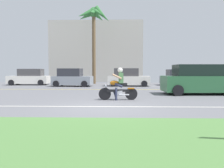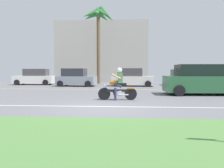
# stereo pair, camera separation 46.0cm
# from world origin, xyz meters

# --- Properties ---
(ground) EXTENTS (56.00, 30.00, 0.04)m
(ground) POSITION_xyz_m (0.00, 3.00, -0.02)
(ground) COLOR slate
(grass_median) EXTENTS (56.00, 3.80, 0.06)m
(grass_median) POSITION_xyz_m (0.00, -4.10, 0.03)
(grass_median) COLOR #548442
(grass_median) RESTS_ON ground
(lane_line_near) EXTENTS (50.40, 0.12, 0.01)m
(lane_line_near) POSITION_xyz_m (0.00, 0.17, 0.00)
(lane_line_near) COLOR silver
(lane_line_near) RESTS_ON ground
(lane_line_far) EXTENTS (50.40, 0.12, 0.01)m
(lane_line_far) POSITION_xyz_m (0.00, 8.27, 0.00)
(lane_line_far) COLOR yellow
(lane_line_far) RESTS_ON ground
(motorcyclist) EXTENTS (1.94, 0.63, 1.62)m
(motorcyclist) POSITION_xyz_m (0.53, 2.23, 0.69)
(motorcyclist) COLOR black
(motorcyclist) RESTS_ON ground
(suv_nearby) EXTENTS (4.69, 2.18, 1.84)m
(suv_nearby) POSITION_xyz_m (5.61, 5.04, 0.90)
(suv_nearby) COLOR #2D663D
(suv_nearby) RESTS_ON ground
(parked_car_0) EXTENTS (4.09, 2.02, 1.64)m
(parked_car_0) POSITION_xyz_m (-8.58, 13.49, 0.76)
(parked_car_0) COLOR white
(parked_car_0) RESTS_ON ground
(parked_car_1) EXTENTS (3.73, 2.11, 1.66)m
(parked_car_1) POSITION_xyz_m (-3.81, 11.68, 0.77)
(parked_car_1) COLOR #8C939E
(parked_car_1) RESTS_ON ground
(parked_car_2) EXTENTS (3.98, 2.08, 1.68)m
(parked_car_2) POSITION_xyz_m (1.46, 12.09, 0.78)
(parked_car_2) COLOR white
(parked_car_2) RESTS_ON ground
(parked_car_3) EXTENTS (4.31, 2.14, 1.59)m
(parked_car_3) POSITION_xyz_m (6.88, 13.48, 0.74)
(parked_car_3) COLOR #8C939E
(parked_car_3) RESTS_ON ground
(palm_tree_0) EXTENTS (3.87, 3.98, 8.57)m
(palm_tree_0) POSITION_xyz_m (-2.16, 15.69, 7.17)
(palm_tree_0) COLOR brown
(palm_tree_0) RESTS_ON ground
(building_far) EXTENTS (11.97, 4.00, 7.81)m
(building_far) POSITION_xyz_m (-2.36, 21.00, 3.91)
(building_far) COLOR #BCB7AD
(building_far) RESTS_ON ground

